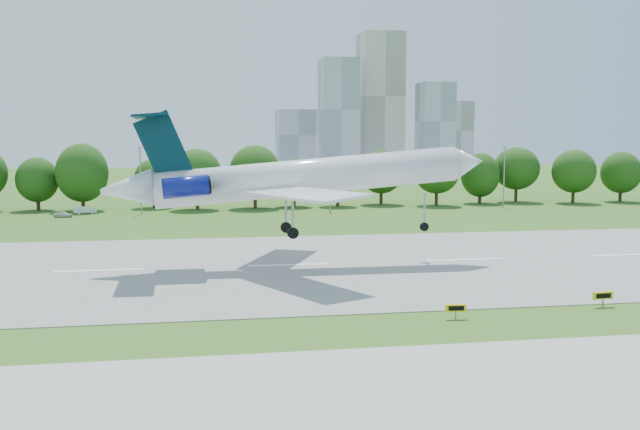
{
  "coord_description": "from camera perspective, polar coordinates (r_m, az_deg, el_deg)",
  "views": [
    {
      "loc": [
        -9.47,
        -50.72,
        13.7
      ],
      "look_at": [
        2.19,
        18.0,
        6.23
      ],
      "focal_mm": 40.0,
      "sensor_mm": 36.0,
      "label": 1
    }
  ],
  "objects": [
    {
      "name": "taxi_sign_right",
      "position": [
        55.71,
        10.81,
        -7.34
      ],
      "size": [
        1.62,
        0.32,
        1.13
      ],
      "rotation": [
        0.0,
        0.0,
        -0.08
      ],
      "color": "gray",
      "rests_on": "ground"
    },
    {
      "name": "skyline",
      "position": [
        455.05,
        4.37,
        8.21
      ],
      "size": [
        127.0,
        52.0,
        80.0
      ],
      "color": "#B2B2B7",
      "rests_on": "ground"
    },
    {
      "name": "service_vehicle_a",
      "position": [
        137.72,
        -18.29,
        0.37
      ],
      "size": [
        4.24,
        2.73,
        1.32
      ],
      "primitive_type": "imported",
      "rotation": [
        0.0,
        0.0,
        1.93
      ],
      "color": "white",
      "rests_on": "ground"
    },
    {
      "name": "taxiway",
      "position": [
        36.7,
        6.28,
        -15.77
      ],
      "size": [
        400.0,
        23.0,
        0.08
      ],
      "primitive_type": "cube",
      "color": "#ADADA8",
      "rests_on": "ground"
    },
    {
      "name": "airliner",
      "position": [
        76.37,
        -2.4,
        3.05
      ],
      "size": [
        41.91,
        30.47,
        13.39
      ],
      "rotation": [
        0.0,
        -0.08,
        0.03
      ],
      "color": "white",
      "rests_on": "ground"
    },
    {
      "name": "service_vehicle_b",
      "position": [
        132.55,
        -19.86,
        0.05
      ],
      "size": [
        3.31,
        1.77,
        1.07
      ],
      "primitive_type": "imported",
      "rotation": [
        0.0,
        0.0,
        1.4
      ],
      "color": "silver",
      "rests_on": "ground"
    },
    {
      "name": "taxi_sign_centre",
      "position": [
        62.96,
        21.7,
        -6.03
      ],
      "size": [
        1.79,
        0.32,
        1.26
      ],
      "rotation": [
        0.0,
        0.0,
        0.06
      ],
      "color": "gray",
      "rests_on": "ground"
    },
    {
      "name": "tree_line",
      "position": [
        143.23,
        -5.83,
        3.08
      ],
      "size": [
        288.4,
        8.4,
        10.4
      ],
      "color": "#382314",
      "rests_on": "ground"
    },
    {
      "name": "light_poles",
      "position": [
        133.11,
        -6.62,
        2.9
      ],
      "size": [
        175.9,
        0.25,
        12.19
      ],
      "color": "gray",
      "rests_on": "ground"
    },
    {
      "name": "ground",
      "position": [
        53.38,
        0.92,
        -8.75
      ],
      "size": [
        600.0,
        600.0,
        0.0
      ],
      "primitive_type": "plane",
      "color": "#2A5716",
      "rests_on": "ground"
    },
    {
      "name": "runway",
      "position": [
        77.52,
        -2.47,
        -4.04
      ],
      "size": [
        400.0,
        45.0,
        0.08
      ],
      "primitive_type": "cube",
      "color": "gray",
      "rests_on": "ground"
    }
  ]
}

